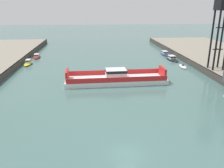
{
  "coord_description": "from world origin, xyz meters",
  "views": [
    {
      "loc": [
        -3.89,
        -23.38,
        16.84
      ],
      "look_at": [
        0.0,
        20.35,
        2.0
      ],
      "focal_mm": 37.31,
      "sensor_mm": 36.0,
      "label": 1
    }
  ],
  "objects": [
    {
      "name": "ground_plane",
      "position": [
        0.0,
        0.0,
        0.0
      ],
      "size": [
        400.0,
        400.0,
        0.0
      ],
      "primitive_type": "plane",
      "color": "#476B66"
    },
    {
      "name": "moored_boat_near_right",
      "position": [
        22.27,
        39.76,
        0.21
      ],
      "size": [
        2.41,
        5.44,
        0.89
      ],
      "color": "white",
      "rests_on": "ground"
    },
    {
      "name": "crane_tower",
      "position": [
        27.03,
        30.89,
        15.33
      ],
      "size": [
        3.36,
        3.36,
        17.24
      ],
      "color": "black",
      "rests_on": "quay_right"
    },
    {
      "name": "moored_boat_far_right",
      "position": [
        -22.53,
        56.65,
        0.49
      ],
      "size": [
        2.73,
        6.84,
        1.33
      ],
      "color": "red",
      "rests_on": "ground"
    },
    {
      "name": "moored_boat_upstream_b",
      "position": [
        22.17,
        48.88,
        0.54
      ],
      "size": [
        3.35,
        7.29,
        1.45
      ],
      "color": "black",
      "rests_on": "ground"
    },
    {
      "name": "chain_ferry",
      "position": [
        1.49,
        27.14,
        1.0
      ],
      "size": [
        23.06,
        6.98,
        3.3
      ],
      "color": "silver",
      "rests_on": "ground"
    },
    {
      "name": "moored_boat_mid_right",
      "position": [
        22.47,
        57.38,
        0.5
      ],
      "size": [
        2.53,
        7.85,
        1.32
      ],
      "color": "navy",
      "rests_on": "ground"
    },
    {
      "name": "moored_boat_near_left",
      "position": [
        -22.98,
        46.82,
        0.54
      ],
      "size": [
        2.04,
        6.2,
        1.47
      ],
      "color": "yellow",
      "rests_on": "ground"
    }
  ]
}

